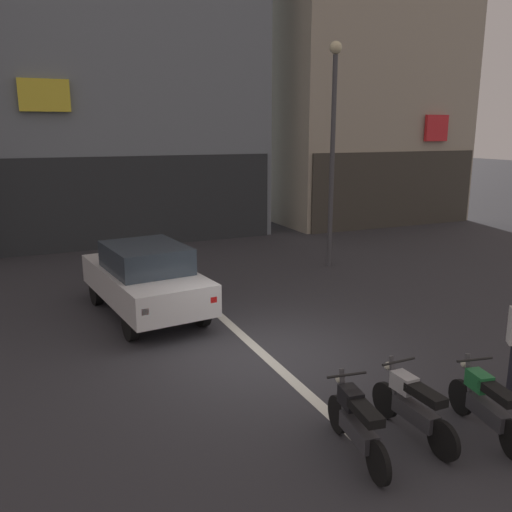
% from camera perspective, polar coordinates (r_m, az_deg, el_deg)
% --- Properties ---
extents(ground_plane, '(120.00, 120.00, 0.00)m').
position_cam_1_polar(ground_plane, '(10.02, 0.94, -10.63)').
color(ground_plane, '#333338').
extents(lane_centre_line, '(0.20, 18.00, 0.01)m').
position_cam_1_polar(lane_centre_line, '(15.36, -8.50, -2.18)').
color(lane_centre_line, silver).
rests_on(lane_centre_line, ground).
extents(building_mid_block, '(10.84, 7.87, 17.49)m').
position_cam_1_polar(building_mid_block, '(23.51, -15.98, 24.25)').
color(building_mid_block, gray).
rests_on(building_mid_block, ground).
extents(car_white_crossing_near, '(2.24, 4.28, 1.64)m').
position_cam_1_polar(car_white_crossing_near, '(12.09, -11.79, -2.24)').
color(car_white_crossing_near, black).
rests_on(car_white_crossing_near, ground).
extents(street_lamp, '(0.36, 0.36, 6.52)m').
position_cam_1_polar(street_lamp, '(16.06, 8.25, 12.88)').
color(street_lamp, '#47474C').
rests_on(street_lamp, ground).
extents(motorcycle_black_row_leftmost, '(0.55, 1.66, 0.98)m').
position_cam_1_polar(motorcycle_black_row_leftmost, '(7.18, 10.71, -17.08)').
color(motorcycle_black_row_leftmost, black).
rests_on(motorcycle_black_row_leftmost, ground).
extents(motorcycle_silver_row_left_mid, '(0.55, 1.67, 0.98)m').
position_cam_1_polar(motorcycle_silver_row_left_mid, '(7.74, 16.41, -15.06)').
color(motorcycle_silver_row_left_mid, black).
rests_on(motorcycle_silver_row_left_mid, ground).
extents(motorcycle_green_row_centre, '(0.55, 1.65, 0.98)m').
position_cam_1_polar(motorcycle_green_row_centre, '(8.11, 23.43, -14.29)').
color(motorcycle_green_row_centre, black).
rests_on(motorcycle_green_row_centre, ground).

